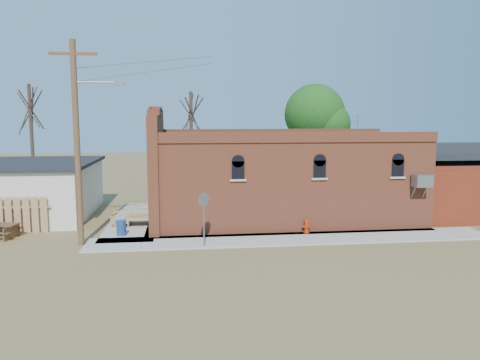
{
  "coord_description": "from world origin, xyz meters",
  "views": [
    {
      "loc": [
        -3.58,
        -20.01,
        5.64
      ],
      "look_at": [
        -0.61,
        4.43,
        2.4
      ],
      "focal_mm": 35.0,
      "sensor_mm": 36.0,
      "label": 1
    }
  ],
  "objects": [
    {
      "name": "brick_bar",
      "position": [
        1.64,
        5.49,
        2.34
      ],
      "size": [
        16.4,
        7.97,
        6.3
      ],
      "color": "#AC5234",
      "rests_on": "ground"
    },
    {
      "name": "stop_sign",
      "position": [
        -2.73,
        0.0,
        1.92
      ],
      "size": [
        0.51,
        0.49,
        2.4
      ],
      "rotation": [
        0.0,
        0.0,
        0.33
      ],
      "color": "gray",
      "rests_on": "sidewalk_south"
    },
    {
      "name": "red_shed",
      "position": [
        11.5,
        5.5,
        2.27
      ],
      "size": [
        5.4,
        6.4,
        4.3
      ],
      "color": "#622410",
      "rests_on": "ground"
    },
    {
      "name": "sidewalk_south",
      "position": [
        1.5,
        0.9,
        0.04
      ],
      "size": [
        19.0,
        2.2,
        0.08
      ],
      "primitive_type": "cube",
      "color": "#9E9991",
      "rests_on": "ground"
    },
    {
      "name": "trash_barrel",
      "position": [
        -6.58,
        2.42,
        0.43
      ],
      "size": [
        0.57,
        0.57,
        0.71
      ],
      "primitive_type": "cylinder",
      "rotation": [
        0.0,
        0.0,
        0.27
      ],
      "color": "navy",
      "rests_on": "sidewalk_west"
    },
    {
      "name": "tree_leafy",
      "position": [
        6.0,
        13.5,
        5.93
      ],
      "size": [
        4.4,
        4.4,
        8.15
      ],
      "color": "#453327",
      "rests_on": "ground"
    },
    {
      "name": "tree_bare_near",
      "position": [
        -3.0,
        13.0,
        5.96
      ],
      "size": [
        2.8,
        2.8,
        7.65
      ],
      "color": "#453327",
      "rests_on": "ground"
    },
    {
      "name": "tree_bare_far",
      "position": [
        -14.0,
        14.0,
        6.36
      ],
      "size": [
        2.8,
        2.8,
        8.16
      ],
      "color": "#453327",
      "rests_on": "ground"
    },
    {
      "name": "picnic_table",
      "position": [
        -12.29,
        2.86,
        0.45
      ],
      "size": [
        1.89,
        1.58,
        0.69
      ],
      "rotation": [
        0.0,
        0.0,
        -0.22
      ],
      "color": "#543621",
      "rests_on": "ground"
    },
    {
      "name": "utility_pole",
      "position": [
        -8.14,
        1.2,
        4.77
      ],
      "size": [
        3.12,
        0.26,
        9.0
      ],
      "color": "#513220",
      "rests_on": "ground"
    },
    {
      "name": "sidewalk_west",
      "position": [
        -6.3,
        6.0,
        0.04
      ],
      "size": [
        2.6,
        10.0,
        0.08
      ],
      "primitive_type": "cube",
      "color": "#9E9991",
      "rests_on": "ground"
    },
    {
      "name": "fire_hydrant",
      "position": [
        2.35,
        1.8,
        0.42
      ],
      "size": [
        0.41,
        0.4,
        0.7
      ],
      "rotation": [
        0.0,
        0.0,
        -0.35
      ],
      "color": "#A22609",
      "rests_on": "sidewalk_south"
    },
    {
      "name": "ground",
      "position": [
        0.0,
        0.0,
        0.0
      ],
      "size": [
        120.0,
        120.0,
        0.0
      ],
      "primitive_type": "plane",
      "color": "brown",
      "rests_on": "ground"
    }
  ]
}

